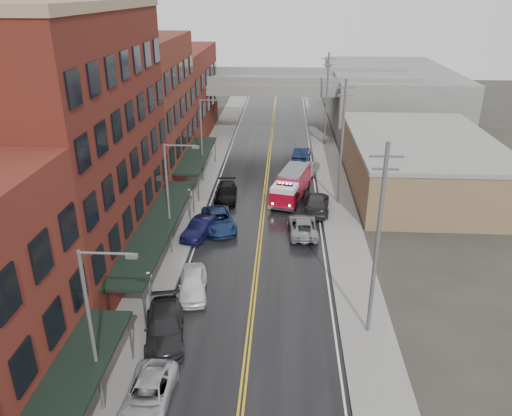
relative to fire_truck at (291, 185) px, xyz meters
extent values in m
cube|color=black|center=(-2.62, -5.88, -1.48)|extent=(11.00, 160.00, 0.02)
cube|color=slate|center=(-9.92, -5.88, -1.42)|extent=(3.00, 160.00, 0.15)
cube|color=slate|center=(4.68, -5.88, -1.42)|extent=(3.00, 160.00, 0.15)
cube|color=gray|center=(-8.27, -5.88, -1.42)|extent=(0.30, 160.00, 0.15)
cube|color=gray|center=(3.03, -5.88, -1.42)|extent=(0.30, 160.00, 0.15)
cube|color=#5C1C18|center=(-15.92, -12.88, 7.51)|extent=(9.00, 20.00, 18.00)
cube|color=maroon|center=(-15.92, 4.62, 6.01)|extent=(9.00, 15.00, 15.00)
cube|color=maroon|center=(-15.92, 22.12, 4.51)|extent=(9.00, 20.00, 12.00)
cube|color=#8E6B4C|center=(13.38, 4.12, 1.01)|extent=(14.00, 22.00, 5.00)
cube|color=slate|center=(15.38, 34.12, 2.51)|extent=(18.00, 30.00, 8.00)
cylinder|color=slate|center=(-8.97, -24.28, 0.01)|extent=(0.10, 0.10, 3.00)
cube|color=black|center=(-10.12, -12.88, 1.51)|extent=(2.60, 18.00, 0.18)
cylinder|color=slate|center=(-8.97, -21.48, 0.01)|extent=(0.10, 0.10, 3.00)
cylinder|color=slate|center=(-8.97, -4.28, 0.01)|extent=(0.10, 0.10, 3.00)
cube|color=black|center=(-10.12, 4.62, 1.51)|extent=(2.60, 13.00, 0.18)
cylinder|color=slate|center=(-8.97, -1.48, 0.01)|extent=(0.10, 0.10, 3.00)
cylinder|color=slate|center=(-8.97, 10.72, 0.01)|extent=(0.10, 0.10, 3.00)
cylinder|color=#59595B|center=(-9.02, -19.88, -0.09)|extent=(0.14, 0.14, 2.80)
sphere|color=silver|center=(-9.02, -19.88, 1.41)|extent=(0.44, 0.44, 0.44)
cylinder|color=#59595B|center=(-9.02, -5.88, -0.09)|extent=(0.14, 0.14, 2.80)
sphere|color=silver|center=(-9.02, -5.88, 1.41)|extent=(0.44, 0.44, 0.44)
cylinder|color=#59595B|center=(-9.42, -27.88, 3.01)|extent=(0.18, 0.18, 9.00)
cylinder|color=#59595B|center=(-8.22, -27.88, 7.41)|extent=(2.40, 0.12, 0.12)
cube|color=#59595B|center=(-7.12, -27.88, 7.31)|extent=(0.50, 0.22, 0.18)
cylinder|color=#59595B|center=(-9.42, -11.88, 3.01)|extent=(0.18, 0.18, 9.00)
cylinder|color=#59595B|center=(-8.22, -11.88, 7.41)|extent=(2.40, 0.12, 0.12)
cube|color=#59595B|center=(-7.12, -11.88, 7.31)|extent=(0.50, 0.22, 0.18)
cylinder|color=#59595B|center=(-9.42, 4.12, 3.01)|extent=(0.18, 0.18, 9.00)
cylinder|color=#59595B|center=(-8.22, 4.12, 7.41)|extent=(2.40, 0.12, 0.12)
cube|color=#59595B|center=(-7.12, 4.12, 7.31)|extent=(0.50, 0.22, 0.18)
cylinder|color=#59595B|center=(4.58, -20.88, 4.51)|extent=(0.24, 0.24, 12.00)
cube|color=#59595B|center=(4.58, -20.88, 9.71)|extent=(1.80, 0.12, 0.12)
cube|color=#59595B|center=(4.58, -20.88, 9.01)|extent=(1.40, 0.12, 0.12)
cylinder|color=#59595B|center=(4.58, -0.88, 4.51)|extent=(0.24, 0.24, 12.00)
cube|color=#59595B|center=(4.58, -0.88, 9.71)|extent=(1.80, 0.12, 0.12)
cube|color=#59595B|center=(4.58, -0.88, 9.01)|extent=(1.40, 0.12, 0.12)
cylinder|color=#59595B|center=(4.58, 19.12, 4.51)|extent=(0.24, 0.24, 12.00)
cube|color=#59595B|center=(4.58, 19.12, 9.71)|extent=(1.80, 0.12, 0.12)
cube|color=#59595B|center=(4.58, 19.12, 9.01)|extent=(1.40, 0.12, 0.12)
cube|color=slate|center=(-2.62, 26.12, 5.26)|extent=(40.00, 10.00, 1.50)
cube|color=slate|center=(-13.62, 26.12, 1.51)|extent=(1.60, 8.00, 6.00)
cube|color=slate|center=(8.38, 26.12, 1.51)|extent=(1.60, 8.00, 6.00)
cube|color=#A2071D|center=(0.30, 1.15, -0.02)|extent=(3.61, 5.66, 2.00)
cube|color=#A2071D|center=(-0.63, -2.43, -0.31)|extent=(2.92, 2.99, 1.43)
cube|color=silver|center=(-0.63, -2.43, 0.64)|extent=(2.76, 2.77, 0.48)
cube|color=black|center=(-0.58, -2.25, -0.02)|extent=(2.70, 2.07, 0.76)
cube|color=slate|center=(0.30, 1.15, 1.12)|extent=(3.28, 5.23, 0.29)
cube|color=black|center=(-0.63, -2.43, 0.96)|extent=(1.54, 0.64, 0.13)
sphere|color=#FF0C0C|center=(-1.13, -2.30, 1.03)|extent=(0.19, 0.19, 0.19)
sphere|color=#1933FF|center=(-0.12, -2.57, 1.03)|extent=(0.19, 0.19, 0.19)
cylinder|color=black|center=(-1.66, -2.27, -1.02)|extent=(1.00, 0.56, 0.95)
cylinder|color=black|center=(0.36, -2.79, -1.02)|extent=(1.00, 0.56, 0.95)
cylinder|color=black|center=(-0.83, 0.96, -1.02)|extent=(1.00, 0.56, 0.95)
cylinder|color=black|center=(1.19, 0.43, -1.02)|extent=(1.00, 0.56, 0.95)
cylinder|color=black|center=(-0.24, 3.26, -1.02)|extent=(1.00, 0.56, 0.95)
cylinder|color=black|center=(1.79, 2.73, -1.02)|extent=(1.00, 0.56, 0.95)
imported|color=#B2B7BB|center=(-7.25, -27.46, -0.82)|extent=(2.26, 4.87, 1.35)
imported|color=black|center=(-7.62, -22.16, -0.68)|extent=(3.36, 5.92, 1.62)
imported|color=white|center=(-6.78, -17.34, -0.70)|extent=(2.46, 4.84, 1.58)
imported|color=black|center=(-7.62, -8.68, -0.73)|extent=(2.98, 4.93, 1.54)
imported|color=navy|center=(-6.30, -7.08, -0.72)|extent=(3.99, 6.05, 1.54)
imported|color=black|center=(-6.42, -0.67, -0.74)|extent=(2.39, 5.30, 1.51)
imported|color=gray|center=(0.98, -7.68, -0.78)|extent=(2.57, 5.24, 1.43)
imported|color=#28282A|center=(2.38, -2.88, -0.66)|extent=(2.80, 5.93, 1.67)
imported|color=silver|center=(2.21, 7.93, -0.78)|extent=(2.65, 4.48, 1.43)
imported|color=#0E1933|center=(1.42, 12.41, -0.66)|extent=(2.51, 5.24, 1.66)
camera|label=1|loc=(-0.77, -46.08, 17.68)|focal=35.00mm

